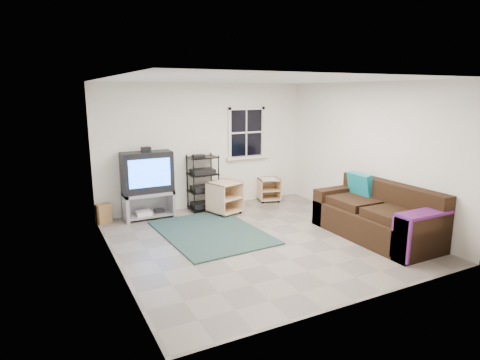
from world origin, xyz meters
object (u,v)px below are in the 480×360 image
av_rack (203,186)px  sofa (377,217)px  side_table_left (223,196)px  tv_unit (147,179)px  side_table_right (268,188)px

av_rack → sofa: av_rack is taller
av_rack → side_table_left: size_ratio=1.66×
tv_unit → sofa: bearing=-41.8°
side_table_left → av_rack: bearing=123.7°
sofa → tv_unit: bearing=138.2°
side_table_right → tv_unit: bearing=-179.3°
side_table_right → sofa: size_ratio=0.26×
side_table_left → sofa: sofa is taller
tv_unit → side_table_right: (2.75, 0.03, -0.47)m
side_table_left → side_table_right: side_table_left is taller
av_rack → side_table_right: (1.59, 0.00, -0.21)m
tv_unit → side_table_right: tv_unit is taller
av_rack → side_table_right: bearing=0.1°
tv_unit → av_rack: tv_unit is taller
tv_unit → av_rack: (1.16, 0.03, -0.26)m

